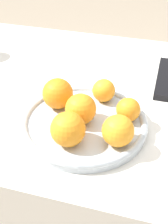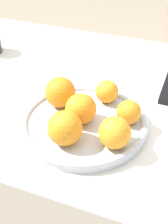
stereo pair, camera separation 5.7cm
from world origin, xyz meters
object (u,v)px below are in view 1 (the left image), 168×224
at_px(orange_5, 70,129).
at_px(orange_2, 104,90).
at_px(orange_4, 128,110).
at_px(orange_0, 81,109).
at_px(orange_1, 118,131).
at_px(fruit_platter, 84,123).
at_px(orange_3, 58,94).

bearing_deg(orange_5, orange_2, 79.93).
bearing_deg(orange_5, orange_4, 47.76).
xyz_separation_m(orange_0, orange_1, (0.10, -0.05, -0.00)).
xyz_separation_m(fruit_platter, orange_4, (0.10, 0.04, 0.04)).
bearing_deg(orange_1, orange_4, 85.17).
bearing_deg(orange_1, orange_3, 150.90).
distance_m(orange_0, orange_5, 0.08).
bearing_deg(orange_0, orange_3, 148.82).
bearing_deg(orange_3, fruit_platter, -27.59).
distance_m(orange_0, orange_3, 0.09).
height_order(fruit_platter, orange_2, orange_2).
xyz_separation_m(fruit_platter, orange_5, (-0.01, -0.09, 0.05)).
xyz_separation_m(orange_0, orange_2, (0.03, 0.11, -0.01)).
height_order(orange_0, orange_2, orange_0).
relative_size(fruit_platter, orange_3, 3.94).
bearing_deg(orange_0, orange_4, 19.95).
distance_m(fruit_platter, orange_2, 0.11).
xyz_separation_m(fruit_platter, orange_0, (-0.01, -0.00, 0.04)).
bearing_deg(orange_2, orange_4, -40.84).
bearing_deg(orange_1, fruit_platter, 149.60).
xyz_separation_m(orange_0, orange_3, (-0.08, 0.05, 0.00)).
distance_m(orange_1, orange_2, 0.18).
xyz_separation_m(orange_2, orange_3, (-0.11, -0.06, 0.01)).
bearing_deg(orange_1, orange_2, 113.48).
xyz_separation_m(fruit_platter, orange_3, (-0.08, 0.04, 0.05)).
xyz_separation_m(orange_2, orange_5, (-0.03, -0.19, 0.01)).
bearing_deg(fruit_platter, orange_3, 152.41).
xyz_separation_m(orange_0, orange_4, (0.11, 0.04, -0.01)).
distance_m(fruit_platter, orange_0, 0.04).
distance_m(orange_2, orange_5, 0.19).
distance_m(orange_0, orange_1, 0.12).
relative_size(orange_1, orange_5, 0.92).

